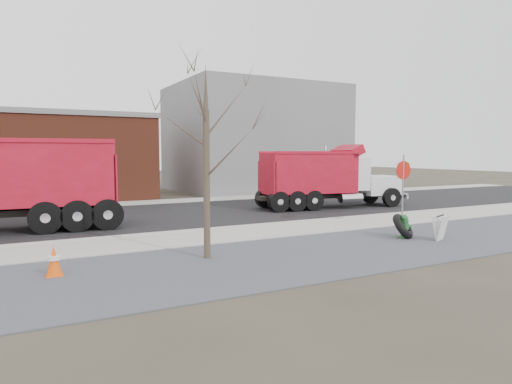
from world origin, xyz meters
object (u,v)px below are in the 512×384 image
stop_sign (403,178)px  dump_truck_red_b (2,180)px  sandwich_board (440,228)px  dump_truck_red_a (325,176)px  truck_tire (403,226)px  fire_hydrant (404,227)px

stop_sign → dump_truck_red_b: dump_truck_red_b is taller
stop_sign → sandwich_board: stop_sign is taller
dump_truck_red_a → dump_truck_red_b: 14.71m
sandwich_board → dump_truck_red_b: size_ratio=0.09×
truck_tire → sandwich_board: size_ratio=1.44×
fire_hydrant → truck_tire: (-0.07, 0.00, 0.04)m
stop_sign → truck_tire: bearing=-111.3°
truck_tire → sandwich_board: (0.72, -0.91, 0.03)m
fire_hydrant → truck_tire: truck_tire is taller
stop_sign → sandwich_board: (-1.10, -2.72, -1.46)m
stop_sign → dump_truck_red_a: bearing=104.5°
dump_truck_red_a → dump_truck_red_b: size_ratio=0.91×
dump_truck_red_b → dump_truck_red_a: bearing=-174.3°
fire_hydrant → stop_sign: bearing=67.9°
fire_hydrant → dump_truck_red_b: dump_truck_red_b is taller
fire_hydrant → stop_sign: stop_sign is taller
sandwich_board → dump_truck_red_a: (2.15, 9.13, 1.21)m
sandwich_board → stop_sign: bearing=46.4°
sandwich_board → truck_tire: bearing=106.8°
sandwich_board → dump_truck_red_a: dump_truck_red_a is taller
stop_sign → dump_truck_red_a: 6.50m
fire_hydrant → stop_sign: size_ratio=0.29×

